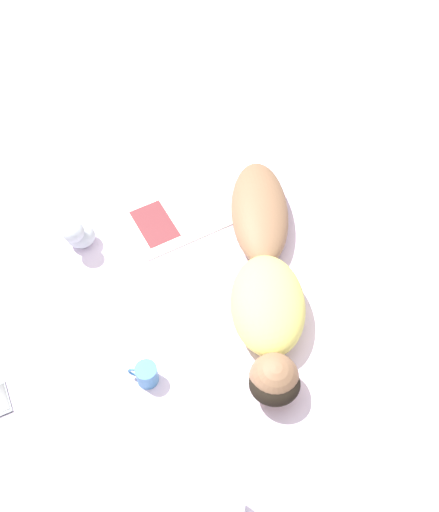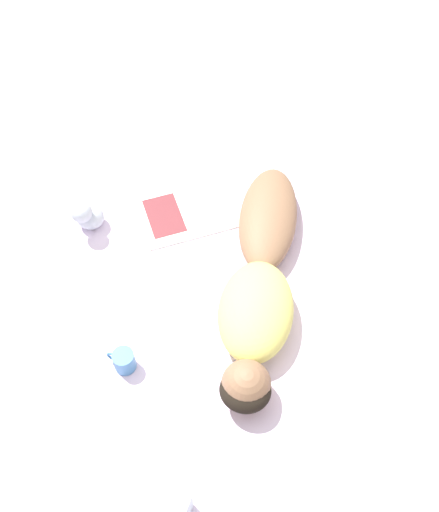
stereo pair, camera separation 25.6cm
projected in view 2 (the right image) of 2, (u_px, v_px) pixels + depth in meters
The scene contains 6 objects.
ground_plane at pixel (222, 374), 2.88m from camera, with size 12.00×12.00×0.00m, color #B7A88E.
bed at pixel (222, 350), 2.66m from camera, with size 1.97×2.20×0.53m.
person at pixel (259, 284), 2.44m from camera, with size 0.48×1.22×0.19m.
open_magazine at pixel (187, 210), 2.77m from camera, with size 0.57×0.55×0.01m.
coffee_mug at pixel (124, 360), 2.29m from camera, with size 0.12×0.08×0.10m.
plush_toy at pixel (87, 215), 2.65m from camera, with size 0.13×0.15×0.19m.
Camera 2 is at (-0.40, 1.11, 2.69)m, focal length 42.00 mm.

